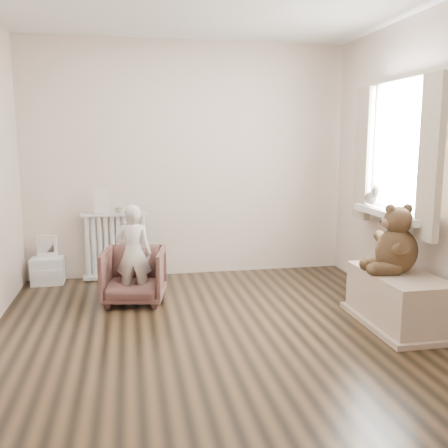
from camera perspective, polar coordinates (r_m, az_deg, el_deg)
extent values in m
cube|color=black|center=(4.15, -0.89, -12.06)|extent=(3.60, 3.60, 0.01)
cube|color=beige|center=(5.65, -4.10, 7.24)|extent=(3.60, 0.02, 2.60)
cube|color=beige|center=(2.12, 7.45, 3.11)|extent=(3.60, 0.02, 2.60)
cube|color=beige|center=(4.54, 22.21, 5.95)|extent=(0.02, 3.60, 2.60)
cube|color=white|center=(4.76, 19.95, 8.05)|extent=(0.03, 0.90, 1.10)
cube|color=silver|center=(4.77, 18.62, 1.11)|extent=(0.22, 1.10, 0.06)
cube|color=#C0B298|center=(4.22, 22.56, 6.93)|extent=(0.06, 0.26, 1.30)
cube|color=#C0B298|center=(5.21, 15.66, 7.70)|extent=(0.06, 0.26, 1.30)
cube|color=silver|center=(5.60, -12.28, -2.36)|extent=(0.71, 0.13, 0.75)
cube|color=beige|center=(5.53, -13.82, 2.54)|extent=(0.16, 0.01, 0.26)
cylinder|color=#A59E8C|center=(5.54, -11.71, 1.58)|extent=(0.11, 0.11, 0.06)
cylinder|color=#A59E8C|center=(5.54, -10.00, 1.54)|extent=(0.08, 0.08, 0.05)
cube|color=silver|center=(5.67, -19.58, -3.77)|extent=(0.33, 0.24, 0.52)
imported|color=brown|center=(4.83, -10.24, -5.81)|extent=(0.65, 0.66, 0.52)
imported|color=silver|center=(4.73, -10.31, -3.37)|extent=(0.37, 0.28, 0.93)
cube|color=#BDA98F|center=(4.46, 19.30, -8.35)|extent=(0.50, 0.94, 0.44)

